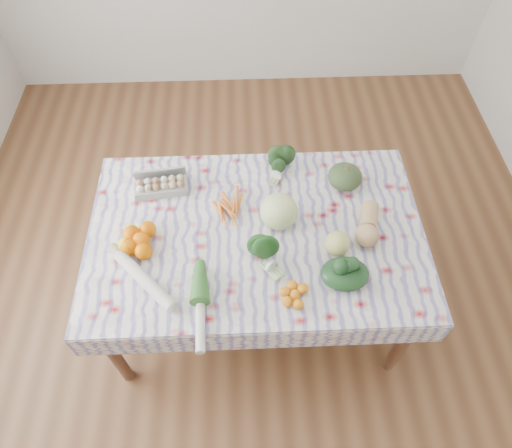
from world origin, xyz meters
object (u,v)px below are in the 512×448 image
(egg_carton, at_px, (161,187))
(cabbage, at_px, (279,211))
(dining_table, at_px, (256,240))
(grapefruit, at_px, (337,243))
(kabocha_squash, at_px, (345,177))
(butternut_squash, at_px, (368,224))

(egg_carton, relative_size, cabbage, 1.48)
(dining_table, relative_size, grapefruit, 13.42)
(kabocha_squash, xyz_separation_m, butternut_squash, (0.07, -0.31, -0.00))
(dining_table, xyz_separation_m, cabbage, (0.11, 0.05, 0.18))
(butternut_squash, bearing_deg, dining_table, -166.23)
(egg_carton, xyz_separation_m, cabbage, (0.60, -0.23, 0.06))
(dining_table, xyz_separation_m, grapefruit, (0.38, -0.13, 0.14))
(butternut_squash, height_order, grapefruit, grapefruit)
(egg_carton, bearing_deg, grapefruit, -32.47)
(grapefruit, bearing_deg, butternut_squash, 33.16)
(butternut_squash, bearing_deg, egg_carton, 179.81)
(egg_carton, bearing_deg, dining_table, -36.92)
(kabocha_squash, distance_m, cabbage, 0.44)
(egg_carton, xyz_separation_m, kabocha_squash, (0.96, 0.01, 0.02))
(egg_carton, bearing_deg, butternut_squash, -23.23)
(butternut_squash, bearing_deg, grapefruit, -131.10)
(egg_carton, relative_size, grapefruit, 2.28)
(egg_carton, height_order, grapefruit, grapefruit)
(dining_table, relative_size, butternut_squash, 6.53)
(dining_table, distance_m, butternut_squash, 0.56)
(egg_carton, distance_m, butternut_squash, 1.07)
(kabocha_squash, height_order, butternut_squash, kabocha_squash)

